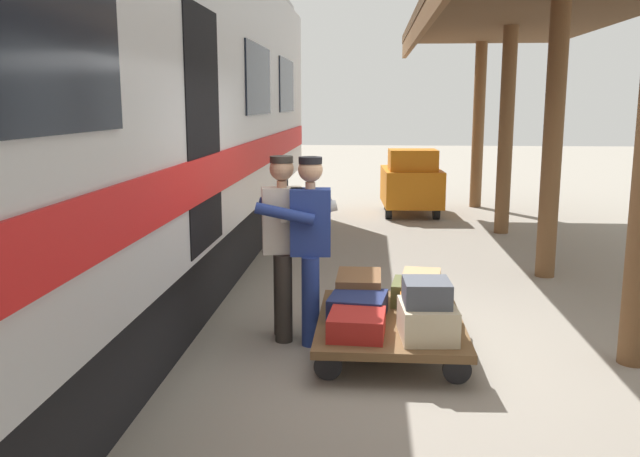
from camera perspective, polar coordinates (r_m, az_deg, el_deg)
The scene contains 14 objects.
ground_plane at distance 6.02m, azimuth 7.59°, elevation -10.68°, with size 60.00×60.00×0.00m, color gray.
train_car at distance 6.30m, azimuth -23.27°, elevation 8.70°, with size 3.02×16.00×4.00m.
luggage_cart at distance 6.08m, azimuth 5.92°, elevation -7.91°, with size 1.27×1.75×0.30m.
suitcase_olive_duffel at distance 6.51m, azimuth 8.35°, elevation -5.35°, with size 0.50×0.47×0.21m, color brown.
suitcase_navy_fabric at distance 6.03m, azimuth 3.22°, elevation -6.55°, with size 0.48×0.51×0.21m, color navy.
suitcase_brown_leather at distance 6.48m, azimuth 3.30°, elevation -5.03°, with size 0.42×0.62×0.27m, color brown.
suitcase_red_plastic at distance 5.58m, azimuth 3.12°, elevation -8.08°, with size 0.45×0.50×0.19m, color #AD231E.
suitcase_orange_carryall at distance 6.05m, azimuth 8.66°, elevation -6.74°, with size 0.41×0.50×0.18m, color #CC6B23.
suitcase_cream_canvas at distance 5.58m, azimuth 9.04°, elevation -7.70°, with size 0.43×0.55×0.28m, color beige.
suitcase_slate_roller at distance 5.51m, azimuth 8.99°, elevation -5.34°, with size 0.37×0.40×0.20m, color #4C515B.
suitcase_tan_vintage at distance 6.01m, azimuth 8.54°, elevation -4.76°, with size 0.32×0.37×0.25m, color tan.
porter_in_overalls at distance 6.09m, azimuth -0.99°, elevation -1.26°, with size 0.68×0.45×1.70m.
porter_by_door at distance 6.20m, azimuth -3.01°, elevation -1.06°, with size 0.71×0.51×1.70m.
baggage_tug at distance 13.41m, azimuth 7.71°, elevation 3.83°, with size 1.19×1.76×1.30m.
Camera 1 is at (0.37, 5.60, 2.17)m, focal length 37.95 mm.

